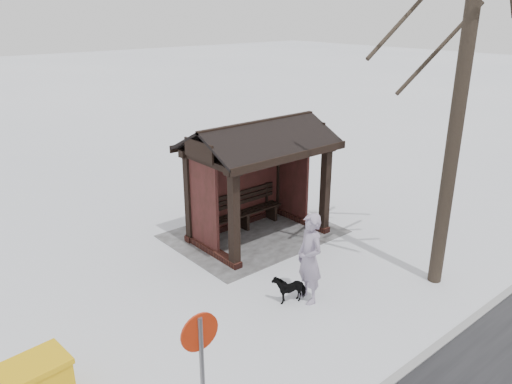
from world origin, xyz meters
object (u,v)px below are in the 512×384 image
Objects in this scene: dog at (289,288)px; road_sign at (201,352)px; pedestrian at (310,258)px; bus_shelter at (255,156)px.

road_sign is (3.39, 1.86, 1.24)m from dog.
pedestrian is at bearing -153.49° from road_sign.
dog is 4.06m from road_sign.
bus_shelter is 1.72× the size of road_sign.
dog is at bearing -148.38° from road_sign.
pedestrian is (1.19, 3.10, -1.22)m from bus_shelter.
road_sign is at bearing 43.99° from bus_shelter.
pedestrian is at bearing 69.55° from dog.
bus_shelter reaches higher than pedestrian.
bus_shelter is at bearing 170.01° from dog.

